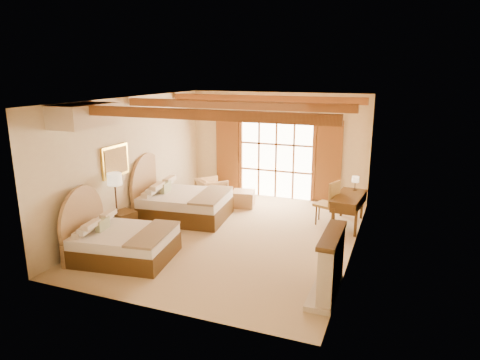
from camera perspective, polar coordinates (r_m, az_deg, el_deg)
The scene contains 19 objects.
floor at distance 10.31m, azimuth -0.81°, elevation -7.34°, with size 7.00×7.00×0.00m, color tan.
wall_back at distance 13.08m, azimuth 4.94°, elevation 4.58°, with size 5.50×5.50×0.00m, color beige.
wall_left at distance 11.14m, azimuth -14.09°, elevation 2.47°, with size 7.00×7.00×0.00m, color beige.
wall_right at distance 9.19m, azimuth 15.26°, elevation -0.10°, with size 7.00×7.00×0.00m, color beige.
ceiling at distance 9.60m, azimuth -0.88°, elevation 10.69°, with size 7.00×7.00×0.00m, color #B67232.
ceiling_beams at distance 9.61m, azimuth -0.88°, elevation 9.98°, with size 5.39×4.60×0.18m, color #975F2C, non-canonical shape.
french_doors at distance 13.09m, azimuth 4.83°, elevation 3.03°, with size 3.95×0.08×2.60m.
fireplace at distance 7.70m, azimuth 11.88°, elevation -11.41°, with size 0.46×1.40×1.16m.
painting at distance 10.49m, azimuth -16.27°, elevation 2.44°, with size 0.06×0.95×0.75m.
canopy_valance at distance 9.17m, azimuth -20.01°, elevation 8.09°, with size 0.70×1.40×0.45m, color beige.
bed_near at distance 9.37m, azimuth -15.98°, elevation -7.63°, with size 2.18×1.76×1.30m.
bed_far at distance 11.50m, azimuth -8.16°, elevation -2.79°, with size 2.43×1.93×1.48m.
nightstand at distance 10.60m, azimuth -15.23°, elevation -5.59°, with size 0.48×0.48×0.58m, color #462A11.
floor_lamp at distance 10.20m, azimuth -16.36°, elevation -0.39°, with size 0.33×0.33×1.55m.
armchair at distance 12.77m, azimuth -3.80°, elevation -1.36°, with size 0.76×0.78×0.71m, color tan.
ottoman at distance 12.38m, azimuth 0.45°, elevation -2.49°, with size 0.61×0.61×0.45m, color #AA804F.
desk at distance 11.12m, azimuth 14.25°, elevation -3.82°, with size 0.76×1.53×0.80m.
desk_chair at distance 11.17m, azimuth 11.49°, elevation -3.97°, with size 0.66×0.64×1.14m.
desk_lamp at distance 11.44m, azimuth 15.14°, elevation 0.03°, with size 0.18×0.18×0.37m.
Camera 1 is at (3.60, -8.87, 3.83)m, focal length 32.00 mm.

